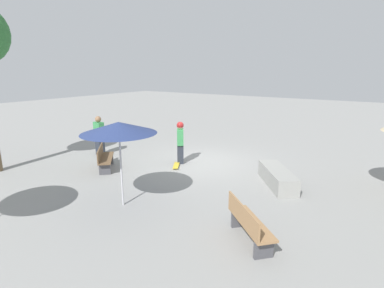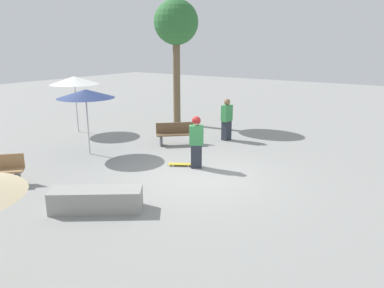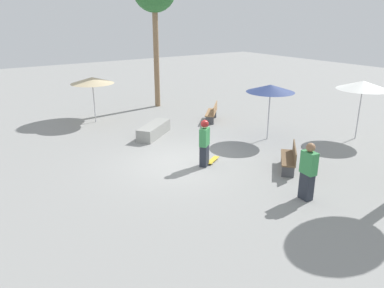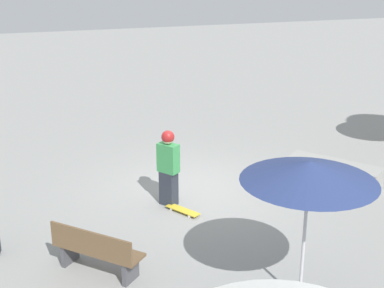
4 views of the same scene
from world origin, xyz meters
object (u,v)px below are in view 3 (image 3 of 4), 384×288
skateboard (213,160)px  shade_umbrella_navy (270,88)px  concrete_ledge (154,130)px  shade_umbrella_tan (92,80)px  bench_near (212,113)px  bystander_watching (308,172)px  skater_main (204,142)px  bench_far (290,158)px  shade_umbrella_white (363,85)px

skateboard → shade_umbrella_navy: bearing=-18.5°
concrete_ledge → shade_umbrella_tan: (1.27, -3.58, 1.78)m
skateboard → shade_umbrella_tan: 7.81m
concrete_ledge → bench_near: 3.60m
skateboard → bystander_watching: size_ratio=0.47×
skater_main → bystander_watching: bystander_watching is taller
shade_umbrella_navy → shade_umbrella_tan: shade_umbrella_navy is taller
bench_near → shade_umbrella_navy: 3.97m
bench_far → bystander_watching: bystander_watching is taller
bench_far → shade_umbrella_tan: 10.12m
skateboard → concrete_ledge: size_ratio=0.38×
shade_umbrella_white → bystander_watching: shade_umbrella_white is taller
skater_main → bench_far: skater_main is taller
bench_far → shade_umbrella_white: (-4.95, -0.72, 1.85)m
concrete_ledge → bench_far: bearing=108.5°
shade_umbrella_white → shade_umbrella_tan: bearing=-46.8°
concrete_ledge → bench_near: (-3.56, -0.51, 0.16)m
shade_umbrella_white → shade_umbrella_navy: 3.78m
concrete_ledge → bench_far: size_ratio=1.44×
skater_main → shade_umbrella_tan: (1.07, -7.54, 1.15)m
bench_near → shade_umbrella_tan: shade_umbrella_tan is taller
shade_umbrella_white → skater_main: bearing=-9.5°
skateboard → bench_near: 5.43m
shade_umbrella_tan → shade_umbrella_navy: bearing=127.1°
skater_main → shade_umbrella_white: shade_umbrella_white is taller
bystander_watching → bench_far: bearing=-27.6°
skateboard → shade_umbrella_tan: shade_umbrella_tan is taller
bench_near → bench_far: bearing=-150.6°
skater_main → skateboard: size_ratio=2.10×
concrete_ledge → bench_far: (-1.96, 5.87, 0.16)m
bench_near → shade_umbrella_navy: (-0.20, 3.57, 1.73)m
skateboard → skater_main: bearing=166.3°
skater_main → skateboard: 0.98m
bench_near → shade_umbrella_white: shade_umbrella_white is taller
skater_main → shade_umbrella_tan: size_ratio=0.75×
bench_near → bench_far: (1.60, 6.37, 0.00)m
shade_umbrella_white → bystander_watching: (6.19, 2.44, -1.43)m
skateboard → shade_umbrella_white: bearing=-42.0°
bench_far → shade_umbrella_tan: size_ratio=0.67×
bench_far → skater_main: bearing=95.0°
shade_umbrella_white → bystander_watching: size_ratio=1.45×
concrete_ledge → shade_umbrella_tan: size_ratio=0.96×
shade_umbrella_tan → bystander_watching: size_ratio=1.30×
shade_umbrella_tan → bystander_watching: (-2.00, 11.17, -1.20)m
skater_main → bench_far: bearing=-76.6°
skater_main → shade_umbrella_white: 7.35m
shade_umbrella_white → shade_umbrella_navy: size_ratio=1.06×
skateboard → bystander_watching: bystander_watching is taller
bench_far → bystander_watching: (1.24, 1.72, 0.42)m
skateboard → concrete_ledge: concrete_ledge is taller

